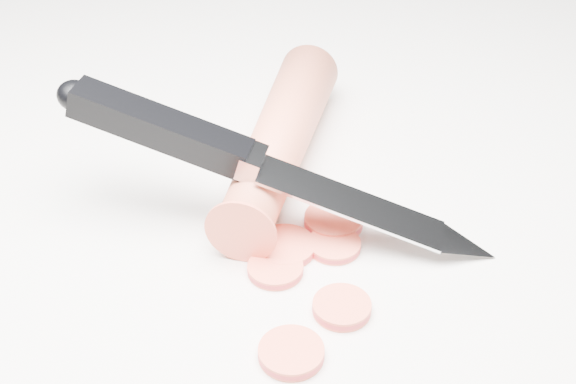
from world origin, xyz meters
name	(u,v)px	position (x,y,z in m)	size (l,w,h in m)	color
ground	(290,211)	(0.00, 0.00, 0.00)	(2.40, 2.40, 0.00)	silver
carrot	(280,140)	(0.02, 0.05, 0.02)	(0.04, 0.04, 0.20)	#E36042
carrot_slice_0	(334,220)	(0.02, -0.02, 0.00)	(0.04, 0.04, 0.01)	#EE5239
carrot_slice_1	(342,307)	(-0.02, -0.09, 0.00)	(0.03, 0.03, 0.01)	#EE5239
carrot_slice_2	(291,353)	(-0.06, -0.11, 0.00)	(0.03, 0.03, 0.01)	#EE5239
carrot_slice_3	(285,247)	(-0.02, -0.03, 0.00)	(0.04, 0.04, 0.01)	#EE5239
carrot_slice_4	(334,245)	(0.01, -0.04, 0.00)	(0.03, 0.03, 0.01)	#EE5239
carrot_slice_5	(275,269)	(-0.03, -0.05, 0.00)	(0.03, 0.03, 0.01)	#EE5239
kitchen_knife	(277,166)	(-0.01, -0.01, 0.04)	(0.23, 0.20, 0.09)	#B4B6BB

